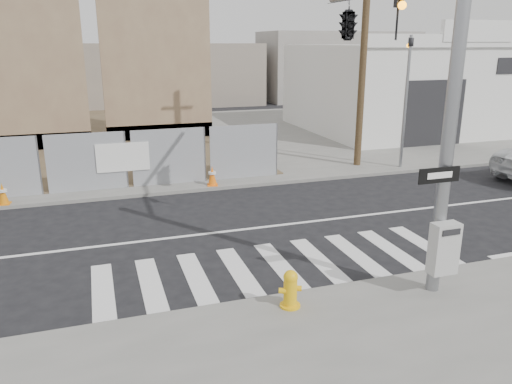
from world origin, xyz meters
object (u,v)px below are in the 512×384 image
object	(u,v)px
traffic_cone_d	(212,176)
auto_shop	(410,87)
signal_pole	(376,53)
fire_hydrant	(290,289)
traffic_cone_c	(3,194)

from	to	relation	value
traffic_cone_d	auto_shop	bearing A→B (deg)	31.78
signal_pole	auto_shop	world-z (taller)	signal_pole
signal_pole	fire_hydrant	size ratio (longest dim) A/B	9.24
signal_pole	traffic_cone_d	world-z (taller)	signal_pole
auto_shop	traffic_cone_d	size ratio (longest dim) A/B	16.84
fire_hydrant	auto_shop	bearing A→B (deg)	75.08
fire_hydrant	traffic_cone_d	size ratio (longest dim) A/B	1.06
fire_hydrant	traffic_cone_c	distance (m)	10.75
traffic_cone_c	traffic_cone_d	world-z (taller)	traffic_cone_d
signal_pole	fire_hydrant	world-z (taller)	signal_pole
auto_shop	traffic_cone_d	distance (m)	16.60
signal_pole	traffic_cone_c	xyz separation A→B (m)	(-9.27, 6.27, -4.32)
signal_pole	traffic_cone_c	world-z (taller)	signal_pole
traffic_cone_c	traffic_cone_d	xyz separation A→B (m)	(6.78, 0.07, 0.01)
fire_hydrant	traffic_cone_d	xyz separation A→B (m)	(0.57, 8.84, -0.03)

